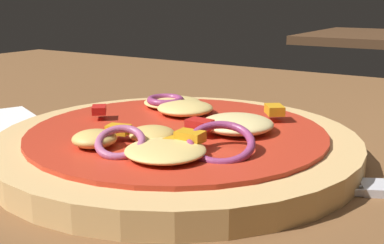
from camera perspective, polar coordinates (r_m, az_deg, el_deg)
name	(u,v)px	position (r m, az deg, el deg)	size (l,w,h in m)	color
dining_table	(225,165)	(0.36, 3.97, -5.27)	(1.38, 0.81, 0.03)	brown
pizza	(178,141)	(0.34, -1.74, -2.28)	(0.26, 0.26, 0.04)	tan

